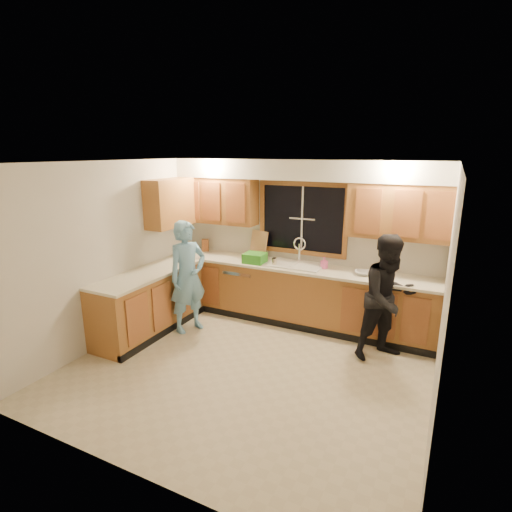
{
  "coord_description": "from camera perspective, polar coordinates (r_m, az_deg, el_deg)",
  "views": [
    {
      "loc": [
        2.05,
        -3.93,
        2.62
      ],
      "look_at": [
        -0.19,
        0.65,
        1.27
      ],
      "focal_mm": 28.0,
      "sensor_mm": 36.0,
      "label": 1
    }
  ],
  "objects": [
    {
      "name": "base_cabinets_left",
      "position": [
        6.16,
        -14.91,
        -6.46
      ],
      "size": [
        0.6,
        1.9,
        0.88
      ],
      "primitive_type": "cube",
      "color": "#A0642E",
      "rests_on": "ground"
    },
    {
      "name": "wall_left",
      "position": [
        5.88,
        -19.86,
        0.43
      ],
      "size": [
        0.0,
        3.8,
        3.8
      ],
      "primitive_type": "plane",
      "rotation": [
        1.57,
        0.0,
        1.57
      ],
      "color": "beige",
      "rests_on": "ground"
    },
    {
      "name": "base_cabinets_back",
      "position": [
        6.29,
        5.42,
        -5.55
      ],
      "size": [
        4.2,
        0.6,
        0.88
      ],
      "primitive_type": "cube",
      "color": "#A0642E",
      "rests_on": "ground"
    },
    {
      "name": "upper_cabinets_return",
      "position": [
        6.49,
        -12.18,
        7.42
      ],
      "size": [
        0.33,
        0.9,
        0.75
      ],
      "primitive_type": "cube",
      "color": "#A0642E",
      "rests_on": "wall_left"
    },
    {
      "name": "cutting_board",
      "position": [
        6.56,
        0.38,
        1.73
      ],
      "size": [
        0.35,
        0.19,
        0.43
      ],
      "primitive_type": "cube",
      "rotation": [
        -0.21,
        0.0,
        -0.26
      ],
      "color": "tan",
      "rests_on": "countertop_back"
    },
    {
      "name": "upper_cabinets_right",
      "position": [
        5.76,
        19.71,
        5.99
      ],
      "size": [
        1.35,
        0.33,
        0.75
      ],
      "primitive_type": "cube",
      "color": "#A0642E",
      "rests_on": "wall_back"
    },
    {
      "name": "sink",
      "position": [
        6.16,
        5.53,
        -1.83
      ],
      "size": [
        0.86,
        0.52,
        0.57
      ],
      "color": "white",
      "rests_on": "countertop_back"
    },
    {
      "name": "soffit",
      "position": [
        6.02,
        6.3,
        12.14
      ],
      "size": [
        4.2,
        0.35,
        0.3
      ],
      "primitive_type": "cube",
      "color": "silver",
      "rests_on": "wall_back"
    },
    {
      "name": "woman",
      "position": [
        5.35,
        18.42,
        -5.69
      ],
      "size": [
        1.0,
        1.0,
        1.64
      ],
      "primitive_type": "imported",
      "rotation": [
        0.0,
        0.0,
        0.79
      ],
      "color": "black",
      "rests_on": "floor"
    },
    {
      "name": "dishwasher",
      "position": [
        6.62,
        -1.53,
        -4.72
      ],
      "size": [
        0.6,
        0.56,
        0.82
      ],
      "primitive_type": "cube",
      "color": "white",
      "rests_on": "floor"
    },
    {
      "name": "upper_cabinets_left",
      "position": [
        6.7,
        -5.44,
        7.91
      ],
      "size": [
        1.35,
        0.33,
        0.75
      ],
      "primitive_type": "cube",
      "color": "#A0642E",
      "rests_on": "wall_back"
    },
    {
      "name": "wall_right",
      "position": [
        4.17,
        25.34,
        -5.9
      ],
      "size": [
        0.0,
        3.8,
        3.8
      ],
      "primitive_type": "plane",
      "rotation": [
        1.57,
        0.0,
        -1.57
      ],
      "color": "beige",
      "rests_on": "ground"
    },
    {
      "name": "countertop_back",
      "position": [
        6.13,
        5.48,
        -1.56
      ],
      "size": [
        4.2,
        0.63,
        0.04
      ],
      "primitive_type": "cube",
      "color": "beige",
      "rests_on": "base_cabinets_back"
    },
    {
      "name": "window_frame",
      "position": [
        6.26,
        6.63,
        5.31
      ],
      "size": [
        1.44,
        0.03,
        1.14
      ],
      "color": "black",
      "rests_on": "wall_back"
    },
    {
      "name": "stove",
      "position": [
        5.77,
        -18.62,
        -8.1
      ],
      "size": [
        0.58,
        0.75,
        0.9
      ],
      "primitive_type": "cube",
      "color": "white",
      "rests_on": "floor"
    },
    {
      "name": "wall_back",
      "position": [
        6.33,
        6.57,
        2.2
      ],
      "size": [
        4.2,
        0.0,
        4.2
      ],
      "primitive_type": "plane",
      "rotation": [
        1.57,
        0.0,
        0.0
      ],
      "color": "beige",
      "rests_on": "ground"
    },
    {
      "name": "man",
      "position": [
        5.94,
        -9.71,
        -2.94
      ],
      "size": [
        0.6,
        0.71,
        1.66
      ],
      "primitive_type": "imported",
      "rotation": [
        0.0,
        0.0,
        1.18
      ],
      "color": "#6AA4C9",
      "rests_on": "floor"
    },
    {
      "name": "ceiling",
      "position": [
        4.44,
        -1.49,
        13.24
      ],
      "size": [
        4.2,
        4.2,
        0.0
      ],
      "primitive_type": "plane",
      "rotation": [
        3.14,
        0.0,
        0.0
      ],
      "color": "white"
    },
    {
      "name": "knife_block",
      "position": [
        7.02,
        -7.25,
        1.55
      ],
      "size": [
        0.15,
        0.14,
        0.21
      ],
      "primitive_type": "cube",
      "rotation": [
        0.0,
        0.0,
        0.5
      ],
      "color": "#9C562B",
      "rests_on": "countertop_back"
    },
    {
      "name": "soap_bottle",
      "position": [
        6.02,
        9.72,
        -0.95
      ],
      "size": [
        0.1,
        0.11,
        0.18
      ],
      "primitive_type": "imported",
      "rotation": [
        0.0,
        0.0,
        -0.4
      ],
      "color": "#DF5490",
      "rests_on": "countertop_back"
    },
    {
      "name": "floor",
      "position": [
        5.15,
        -1.3,
        -15.78
      ],
      "size": [
        4.2,
        4.2,
        0.0
      ],
      "primitive_type": "plane",
      "color": "#C4B796",
      "rests_on": "ground"
    },
    {
      "name": "can_left",
      "position": [
        6.16,
        2.68,
        -0.72
      ],
      "size": [
        0.08,
        0.08,
        0.11
      ],
      "primitive_type": "cylinder",
      "rotation": [
        0.0,
        0.0,
        0.38
      ],
      "color": "beige",
      "rests_on": "countertop_back"
    },
    {
      "name": "can_right",
      "position": [
        6.07,
        2.59,
        -0.9
      ],
      "size": [
        0.08,
        0.08,
        0.12
      ],
      "primitive_type": "cylinder",
      "rotation": [
        0.0,
        0.0,
        0.17
      ],
      "color": "beige",
      "rests_on": "countertop_back"
    },
    {
      "name": "bowl",
      "position": [
        5.84,
        15.01,
        -2.35
      ],
      "size": [
        0.26,
        0.26,
        0.06
      ],
      "primitive_type": "imported",
      "rotation": [
        0.0,
        0.0,
        0.14
      ],
      "color": "silver",
      "rests_on": "countertop_back"
    },
    {
      "name": "dish_crate",
      "position": [
        6.25,
        -0.17,
        -0.27
      ],
      "size": [
        0.34,
        0.32,
        0.15
      ],
      "primitive_type": "cube",
      "rotation": [
        0.0,
        0.0,
        0.06
      ],
      "color": "#339125",
      "rests_on": "countertop_back"
    },
    {
      "name": "countertop_left",
      "position": [
        6.0,
        -15.09,
        -2.39
      ],
      "size": [
        0.63,
        1.9,
        0.04
      ],
      "primitive_type": "cube",
      "color": "beige",
      "rests_on": "base_cabinets_left"
    }
  ]
}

